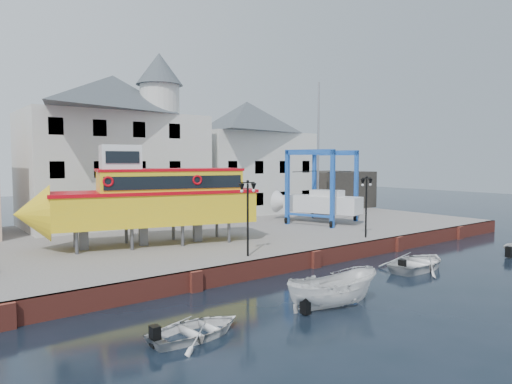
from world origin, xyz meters
TOP-DOWN VIEW (x-y plane):
  - ground at (0.00, 0.00)m, footprint 140.00×140.00m
  - hardstanding at (0.00, 11.00)m, footprint 44.00×22.00m
  - quay_wall at (-0.00, 0.10)m, footprint 44.00×0.47m
  - building_white_main at (-4.87, 18.39)m, footprint 14.00×8.30m
  - building_white_right at (9.00, 19.00)m, footprint 12.00×8.00m
  - shed_dark at (19.00, 17.00)m, footprint 8.00×7.00m
  - lamp_post_left at (-4.00, 1.20)m, footprint 1.12×0.32m
  - lamp_post_right at (6.00, 1.20)m, footprint 1.12×0.32m
  - tour_boat at (-7.22, 7.67)m, footprint 14.55×6.64m
  - travel_lift at (8.81, 8.95)m, footprint 6.56×8.01m
  - motorboat_a at (-4.51, -5.59)m, footprint 4.67×2.57m
  - motorboat_b at (4.57, -3.83)m, footprint 5.19×4.00m
  - motorboat_d at (-10.74, -4.91)m, footprint 3.76×2.80m

SIDE VIEW (x-z plane):
  - ground at x=0.00m, z-range 0.00..0.00m
  - motorboat_a at x=-4.51m, z-range -0.85..0.85m
  - motorboat_b at x=4.57m, z-range -0.50..0.50m
  - motorboat_d at x=-10.74m, z-range -0.37..0.37m
  - hardstanding at x=0.00m, z-range 0.00..1.00m
  - quay_wall at x=0.00m, z-range 0.00..1.00m
  - travel_lift at x=8.81m, z-range -2.91..8.86m
  - shed_dark at x=19.00m, z-range 1.00..5.00m
  - tour_boat at x=-7.22m, z-range 0.82..6.99m
  - lamp_post_left at x=-4.00m, z-range 2.07..6.27m
  - lamp_post_right at x=6.00m, z-range 2.07..6.27m
  - building_white_right at x=9.00m, z-range 1.00..12.20m
  - building_white_main at x=-4.87m, z-range 0.34..14.34m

